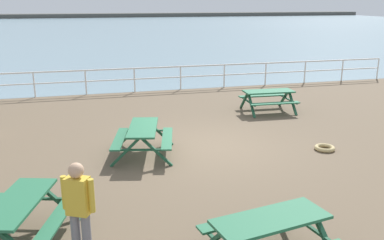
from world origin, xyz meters
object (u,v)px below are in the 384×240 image
object	(u,v)px
picnic_table_near_left	(270,229)
picnic_table_near_right	(268,96)
picnic_table_mid_centre	(18,211)
visitor	(79,208)
picnic_table_far_left	(143,134)

from	to	relation	value
picnic_table_near_left	picnic_table_near_right	distance (m)	9.29
picnic_table_mid_centre	visitor	xyz separation A→B (m)	(0.99, -0.84, 0.36)
picnic_table_near_left	picnic_table_mid_centre	size ratio (longest dim) A/B	0.94
picnic_table_near_left	picnic_table_mid_centre	xyz separation A→B (m)	(-3.77, 1.56, 0.00)
picnic_table_far_left	visitor	bearing A→B (deg)	173.04
picnic_table_near_right	picnic_table_mid_centre	size ratio (longest dim) A/B	0.87
picnic_table_near_left	visitor	world-z (taller)	visitor
visitor	picnic_table_mid_centre	bearing A→B (deg)	-101.50
visitor	picnic_table_near_left	bearing A→B (deg)	104.07
picnic_table_far_left	visitor	size ratio (longest dim) A/B	1.26
picnic_table_near_left	picnic_table_near_right	xyz separation A→B (m)	(3.87, 8.44, 0.00)
picnic_table_mid_centre	picnic_table_far_left	bearing A→B (deg)	-18.91
picnic_table_near_right	picnic_table_mid_centre	bearing A→B (deg)	-135.22
picnic_table_far_left	visitor	xyz separation A→B (m)	(-1.60, -4.44, 0.36)
picnic_table_near_left	visitor	xyz separation A→B (m)	(-2.78, 0.73, 0.36)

